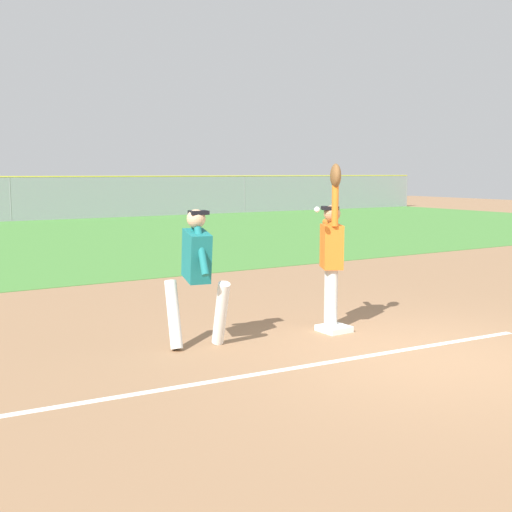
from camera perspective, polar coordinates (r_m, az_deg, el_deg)
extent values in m
plane|color=#936D4C|center=(7.93, 15.30, -8.63)|extent=(76.74, 76.74, 0.00)
cube|color=#478438|center=(21.85, -16.58, 1.48)|extent=(48.26, 17.83, 0.01)
cube|color=white|center=(6.36, -17.50, -12.73)|extent=(11.98, 0.92, 0.01)
cube|color=white|center=(8.87, 6.97, -6.44)|extent=(0.39, 0.39, 0.08)
cylinder|color=silver|center=(9.07, 6.57, -3.64)|extent=(0.20, 0.20, 0.85)
cylinder|color=silver|center=(8.87, 6.79, -3.88)|extent=(0.20, 0.20, 0.85)
cube|color=orange|center=(8.86, 6.75, 0.85)|extent=(0.44, 0.51, 0.60)
sphere|color=tan|center=(8.82, 6.80, 3.78)|extent=(0.31, 0.31, 0.23)
cube|color=black|center=(8.81, 6.60, 4.27)|extent=(0.29, 0.28, 0.05)
cylinder|color=orange|center=(8.59, 7.07, 4.72)|extent=(0.12, 0.12, 0.62)
cylinder|color=orange|center=(9.04, 6.54, 2.89)|extent=(0.37, 0.59, 0.09)
ellipsoid|color=brown|center=(8.58, 7.11, 7.12)|extent=(0.26, 0.31, 0.32)
cylinder|color=white|center=(7.97, -3.15, -5.14)|extent=(0.23, 0.45, 0.85)
cylinder|color=white|center=(7.97, -7.36, -5.19)|extent=(0.23, 0.45, 0.85)
cube|color=#197272|center=(7.84, -5.32, 0.01)|extent=(0.35, 0.56, 0.66)
sphere|color=#DBAD84|center=(7.79, -5.36, 3.33)|extent=(0.27, 0.27, 0.23)
cube|color=black|center=(7.80, -5.15, 3.88)|extent=(0.25, 0.24, 0.05)
cylinder|color=#197272|center=(8.04, -5.75, 0.79)|extent=(0.16, 0.41, 0.58)
cylinder|color=#197272|center=(7.62, -4.88, 0.43)|extent=(0.16, 0.41, 0.58)
sphere|color=white|center=(8.30, 5.46, 4.14)|extent=(0.07, 0.07, 0.07)
cube|color=#93999E|center=(30.47, -21.05, 4.72)|extent=(48.26, 0.06, 1.95)
cylinder|color=yellow|center=(30.45, -21.14, 6.61)|extent=(48.26, 0.06, 0.06)
cylinder|color=gray|center=(30.47, -21.05, 4.72)|extent=(0.08, 0.08, 1.95)
cylinder|color=gray|center=(34.78, -1.05, 5.49)|extent=(0.08, 0.08, 1.95)
cylinder|color=gray|center=(42.21, 13.27, 5.64)|extent=(0.08, 0.08, 1.95)
cube|color=white|center=(34.68, -19.59, 4.40)|extent=(4.52, 2.19, 0.55)
cube|color=#2D333D|center=(34.66, -19.63, 5.18)|extent=(2.31, 1.89, 0.40)
cylinder|color=black|center=(35.86, -17.50, 4.13)|extent=(0.61, 0.26, 0.60)
cylinder|color=black|center=(33.99, -16.92, 3.99)|extent=(0.61, 0.26, 0.60)
cylinder|color=black|center=(33.57, -21.79, 3.74)|extent=(0.61, 0.26, 0.60)
cube|color=tan|center=(36.02, -10.09, 4.81)|extent=(4.45, 2.02, 0.55)
cube|color=#2D333D|center=(36.00, -10.11, 5.57)|extent=(2.25, 1.81, 0.40)
cylinder|color=black|center=(37.43, -8.49, 4.52)|extent=(0.61, 0.24, 0.60)
cylinder|color=black|center=(35.67, -7.36, 4.40)|extent=(0.61, 0.24, 0.60)
cylinder|color=black|center=(36.47, -12.74, 4.34)|extent=(0.61, 0.24, 0.60)
cylinder|color=black|center=(34.66, -11.80, 4.22)|extent=(0.61, 0.24, 0.60)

